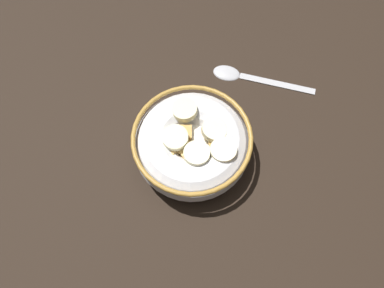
{
  "coord_description": "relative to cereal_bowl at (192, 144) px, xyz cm",
  "views": [
    {
      "loc": [
        12.82,
        13.5,
        45.05
      ],
      "look_at": [
        0.0,
        0.0,
        3.0
      ],
      "focal_mm": 33.19,
      "sensor_mm": 36.0,
      "label": 1
    }
  ],
  "objects": [
    {
      "name": "ground_plane",
      "position": [
        0.03,
        -0.01,
        -3.99
      ],
      "size": [
        125.81,
        125.81,
        2.0
      ],
      "primitive_type": "cube",
      "color": "black"
    },
    {
      "name": "cereal_bowl",
      "position": [
        0.0,
        0.0,
        0.0
      ],
      "size": [
        15.29,
        15.29,
        6.0
      ],
      "color": "silver",
      "rests_on": "ground_plane"
    },
    {
      "name": "spoon",
      "position": [
        -14.12,
        -3.87,
        -2.66
      ],
      "size": [
        9.76,
        14.19,
        0.8
      ],
      "color": "#B7B7BC",
      "rests_on": "ground_plane"
    }
  ]
}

